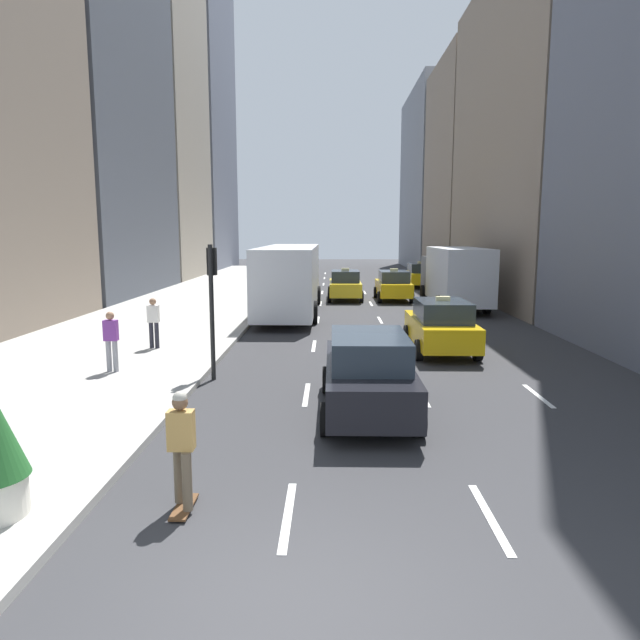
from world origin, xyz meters
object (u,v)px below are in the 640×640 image
at_px(taxi_third, 393,285).
at_px(pedestrian_far_walking, 153,320).
at_px(taxi_second, 441,326).
at_px(city_bus, 290,277).
at_px(skateboarder, 182,445).
at_px(taxi_lead, 345,285).
at_px(taxi_fourth, 420,275).
at_px(box_truck, 454,275).
at_px(pedestrian_mid_block, 111,338).
at_px(traffic_light_pole, 212,290).
at_px(sedan_black_near, 368,373).

xyz_separation_m(taxi_third, pedestrian_far_walking, (-9.40, -14.80, 0.19)).
bearing_deg(taxi_second, taxi_third, 90.00).
distance_m(taxi_third, city_bus, 7.87).
height_order(taxi_second, skateboarder, taxi_second).
relative_size(taxi_lead, taxi_second, 1.00).
distance_m(taxi_fourth, pedestrian_far_walking, 26.06).
bearing_deg(skateboarder, taxi_lead, 83.60).
relative_size(box_truck, pedestrian_far_walking, 5.09).
distance_m(taxi_fourth, pedestrian_mid_block, 28.99).
xyz_separation_m(taxi_fourth, pedestrian_far_walking, (-12.20, -23.03, 0.19)).
xyz_separation_m(box_truck, pedestrian_far_walking, (-12.20, -11.50, -0.64)).
bearing_deg(traffic_light_pole, city_bus, 84.89).
height_order(skateboarder, pedestrian_far_walking, pedestrian_far_walking).
height_order(box_truck, skateboarder, box_truck).
bearing_deg(skateboarder, box_truck, 69.08).
xyz_separation_m(taxi_second, traffic_light_pole, (-6.75, -3.63, 1.53)).
relative_size(taxi_third, sedan_black_near, 0.91).
distance_m(box_truck, pedestrian_far_walking, 16.78).
height_order(taxi_lead, taxi_second, same).
distance_m(taxi_third, pedestrian_mid_block, 20.38).
xyz_separation_m(taxi_lead, pedestrian_far_walking, (-6.60, -15.03, 0.19)).
relative_size(taxi_third, pedestrian_mid_block, 2.67).
xyz_separation_m(taxi_second, pedestrian_mid_block, (-9.56, -3.48, 0.19)).
distance_m(taxi_lead, box_truck, 6.67).
bearing_deg(taxi_second, pedestrian_far_walking, -178.30).
bearing_deg(taxi_third, sedan_black_near, -97.58).
height_order(taxi_second, city_bus, city_bus).
height_order(pedestrian_mid_block, traffic_light_pole, traffic_light_pole).
bearing_deg(traffic_light_pole, skateboarder, -81.76).
height_order(sedan_black_near, box_truck, box_truck).
relative_size(taxi_second, sedan_black_near, 0.91).
height_order(pedestrian_mid_block, pedestrian_far_walking, same).
bearing_deg(city_bus, sedan_black_near, -79.77).
bearing_deg(pedestrian_mid_block, taxi_third, 62.02).
xyz_separation_m(taxi_fourth, skateboarder, (-8.49, -33.72, 0.08)).
bearing_deg(traffic_light_pole, box_truck, 57.26).
distance_m(taxi_third, traffic_light_pole, 19.43).
bearing_deg(pedestrian_far_walking, taxi_second, 1.70).
xyz_separation_m(taxi_third, box_truck, (2.80, -3.30, 0.83)).
xyz_separation_m(box_truck, skateboarder, (-8.49, -22.20, -0.75)).
xyz_separation_m(skateboarder, pedestrian_far_walking, (-3.72, 10.70, 0.10)).
relative_size(skateboarder, pedestrian_mid_block, 1.06).
relative_size(box_truck, skateboarder, 4.81).
bearing_deg(taxi_second, pedestrian_mid_block, -160.01).
distance_m(sedan_black_near, city_bus, 15.87).
relative_size(taxi_fourth, traffic_light_pole, 1.22).
bearing_deg(pedestrian_far_walking, traffic_light_pole, -51.64).
distance_m(pedestrian_far_walking, traffic_light_pole, 4.48).
bearing_deg(taxi_lead, taxi_fourth, 55.01).
bearing_deg(taxi_fourth, taxi_second, -97.02).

